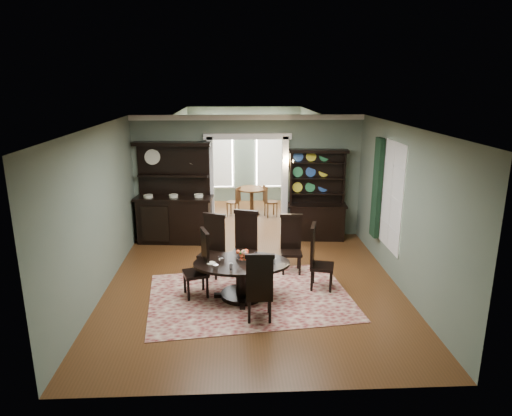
{
  "coord_description": "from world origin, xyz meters",
  "views": [
    {
      "loc": [
        -0.32,
        -7.86,
        3.76
      ],
      "look_at": [
        0.09,
        0.6,
        1.39
      ],
      "focal_mm": 32.0,
      "sensor_mm": 36.0,
      "label": 1
    }
  ],
  "objects_px": {
    "sideboard": "(175,208)",
    "parlor_table": "(252,197)",
    "welsh_dresser": "(317,207)",
    "dining_table": "(242,273)"
  },
  "relations": [
    {
      "from": "sideboard",
      "to": "parlor_table",
      "type": "relative_size",
      "value": 2.82
    },
    {
      "from": "welsh_dresser",
      "to": "parlor_table",
      "type": "relative_size",
      "value": 2.59
    },
    {
      "from": "dining_table",
      "to": "welsh_dresser",
      "type": "xyz_separation_m",
      "value": [
        1.89,
        3.14,
        0.33
      ]
    },
    {
      "from": "dining_table",
      "to": "parlor_table",
      "type": "xyz_separation_m",
      "value": [
        0.38,
        5.27,
        0.04
      ]
    },
    {
      "from": "welsh_dresser",
      "to": "parlor_table",
      "type": "distance_m",
      "value": 2.63
    },
    {
      "from": "dining_table",
      "to": "welsh_dresser",
      "type": "height_order",
      "value": "welsh_dresser"
    },
    {
      "from": "sideboard",
      "to": "welsh_dresser",
      "type": "relative_size",
      "value": 1.09
    },
    {
      "from": "dining_table",
      "to": "sideboard",
      "type": "distance_m",
      "value": 3.48
    },
    {
      "from": "welsh_dresser",
      "to": "parlor_table",
      "type": "height_order",
      "value": "welsh_dresser"
    },
    {
      "from": "welsh_dresser",
      "to": "sideboard",
      "type": "bearing_deg",
      "value": -174.37
    }
  ]
}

